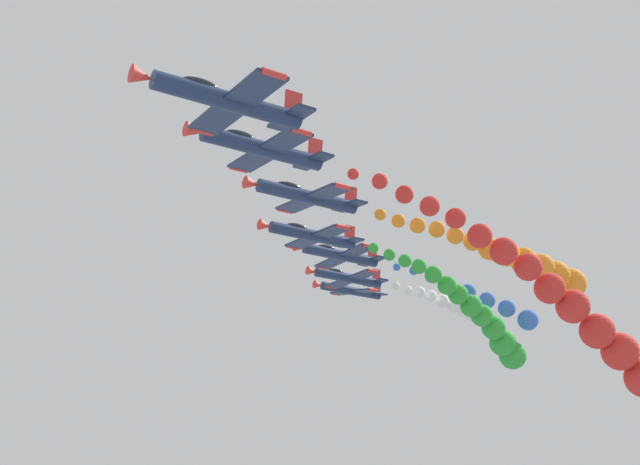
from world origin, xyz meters
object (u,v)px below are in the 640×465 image
airplane_right_outer (339,255)px  airplane_high_slot (350,290)px  airplane_right_inner (306,196)px  airplane_lead (226,100)px  airplane_trailing (347,278)px  airplane_left_outer (311,235)px  airplane_left_inner (261,148)px

airplane_right_outer → airplane_high_slot: airplane_high_slot is taller
airplane_right_outer → airplane_right_inner: bearing=140.4°
airplane_lead → airplane_trailing: airplane_trailing is taller
airplane_left_outer → airplane_right_inner: bearing=147.1°
airplane_lead → airplane_trailing: bearing=-40.2°
airplane_right_inner → airplane_left_outer: (9.72, -6.30, 0.92)m
airplane_left_outer → airplane_high_slot: bearing=-39.7°
airplane_lead → airplane_right_inner: 21.82m
airplane_right_inner → airplane_left_inner: bearing=133.8°
airplane_right_inner → airplane_trailing: 34.10m
airplane_lead → airplane_left_outer: (25.67, -20.85, 4.07)m
airplane_left_inner → airplane_right_inner: airplane_right_inner is taller
airplane_right_inner → airplane_left_outer: airplane_left_outer is taller
airplane_trailing → airplane_high_slot: 10.79m
airplane_left_inner → airplane_right_outer: bearing=-41.8°
airplane_left_outer → airplane_high_slot: (25.42, -21.11, 4.27)m
airplane_left_outer → airplane_lead: bearing=140.9°
airplane_right_inner → airplane_right_outer: bearing=-39.6°
airplane_lead → airplane_left_inner: size_ratio=1.00×
airplane_right_inner → airplane_high_slot: 44.87m
airplane_high_slot → airplane_lead: bearing=140.6°
airplane_left_inner → airplane_right_inner: size_ratio=1.00×
airplane_right_outer → airplane_high_slot: bearing=-36.3°
airplane_lead → airplane_left_inner: airplane_left_inner is taller
airplane_left_inner → airplane_trailing: bearing=-40.7°
airplane_left_inner → airplane_trailing: airplane_trailing is taller
airplane_right_inner → airplane_right_outer: airplane_right_outer is taller
airplane_left_inner → airplane_right_inner: bearing=-46.2°
airplane_right_inner → airplane_left_outer: 11.62m
airplane_left_inner → airplane_high_slot: 56.19m
airplane_right_inner → airplane_trailing: (26.42, -21.24, 3.63)m
airplane_left_inner → airplane_trailing: size_ratio=1.00×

